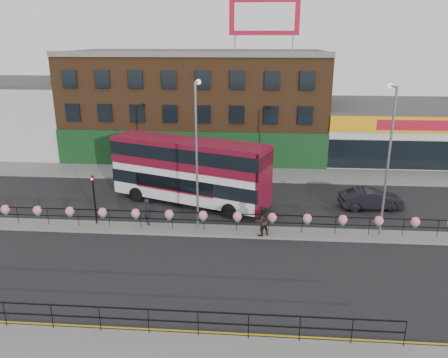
# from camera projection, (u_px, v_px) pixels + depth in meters

# --- Properties ---
(ground) EXTENTS (120.00, 120.00, 0.00)m
(ground) POSITION_uv_depth(u_px,v_px,m) (220.00, 232.00, 27.09)
(ground) COLOR black
(ground) RESTS_ON ground
(north_pavement) EXTENTS (60.00, 4.00, 0.15)m
(north_pavement) POSITION_uv_depth(u_px,v_px,m) (232.00, 174.00, 38.45)
(north_pavement) COLOR slate
(north_pavement) RESTS_ON ground
(median) EXTENTS (60.00, 1.60, 0.15)m
(median) POSITION_uv_depth(u_px,v_px,m) (220.00, 231.00, 27.07)
(median) COLOR slate
(median) RESTS_ON ground
(yellow_line_inner) EXTENTS (60.00, 0.10, 0.01)m
(yellow_line_inner) POSITION_uv_depth(u_px,v_px,m) (200.00, 332.00, 17.89)
(yellow_line_inner) COLOR gold
(yellow_line_inner) RESTS_ON ground
(yellow_line_outer) EXTENTS (60.00, 0.10, 0.01)m
(yellow_line_outer) POSITION_uv_depth(u_px,v_px,m) (199.00, 335.00, 17.72)
(yellow_line_outer) COLOR gold
(yellow_line_outer) RESTS_ON ground
(brick_building) EXTENTS (25.00, 12.21, 10.30)m
(brick_building) POSITION_uv_depth(u_px,v_px,m) (198.00, 103.00, 44.73)
(brick_building) COLOR brown
(brick_building) RESTS_ON ground
(supermarket) EXTENTS (15.00, 12.25, 5.30)m
(supermarket) POSITION_uv_depth(u_px,v_px,m) (395.00, 130.00, 43.95)
(supermarket) COLOR silver
(supermarket) RESTS_ON ground
(warehouse_west) EXTENTS (15.50, 12.00, 7.30)m
(warehouse_west) POSITION_uv_depth(u_px,v_px,m) (11.00, 115.00, 46.74)
(warehouse_west) COLOR #B8B8B3
(warehouse_west) RESTS_ON ground
(billboard) EXTENTS (6.00, 0.29, 4.40)m
(billboard) POSITION_uv_depth(u_px,v_px,m) (264.00, 17.00, 37.05)
(billboard) COLOR #B10D27
(billboard) RESTS_ON brick_building
(median_railing) EXTENTS (30.04, 0.56, 1.23)m
(median_railing) POSITION_uv_depth(u_px,v_px,m) (220.00, 217.00, 26.77)
(median_railing) COLOR black
(median_railing) RESTS_ON median
(south_railing) EXTENTS (20.04, 0.05, 1.12)m
(south_railing) POSITION_uv_depth(u_px,v_px,m) (148.00, 316.00, 17.36)
(south_railing) COLOR black
(south_railing) RESTS_ON south_pavement
(double_decker_bus) EXTENTS (11.82, 6.74, 4.70)m
(double_decker_bus) POSITION_uv_depth(u_px,v_px,m) (190.00, 165.00, 30.93)
(double_decker_bus) COLOR white
(double_decker_bus) RESTS_ON ground
(car) EXTENTS (2.40, 4.66, 1.43)m
(car) POSITION_uv_depth(u_px,v_px,m) (371.00, 199.00, 30.64)
(car) COLOR black
(car) RESTS_ON ground
(pedestrian_a) EXTENTS (0.89, 0.82, 1.71)m
(pedestrian_a) POSITION_uv_depth(u_px,v_px,m) (148.00, 212.00, 27.65)
(pedestrian_a) COLOR black
(pedestrian_a) RESTS_ON median
(pedestrian_b) EXTENTS (1.52, 1.50, 1.84)m
(pedestrian_b) POSITION_uv_depth(u_px,v_px,m) (262.00, 221.00, 26.05)
(pedestrian_b) COLOR black
(pedestrian_b) RESTS_ON median
(lamp_column_west) EXTENTS (0.32, 1.58, 9.01)m
(lamp_column_west) POSITION_uv_depth(u_px,v_px,m) (197.00, 144.00, 25.91)
(lamp_column_west) COLOR slate
(lamp_column_west) RESTS_ON median
(lamp_column_east) EXTENTS (0.32, 1.56, 8.86)m
(lamp_column_east) POSITION_uv_depth(u_px,v_px,m) (389.00, 149.00, 25.07)
(lamp_column_east) COLOR slate
(lamp_column_east) RESTS_ON median
(traffic_light_median) EXTENTS (0.15, 0.28, 3.65)m
(traffic_light_median) POSITION_uv_depth(u_px,v_px,m) (93.00, 189.00, 27.30)
(traffic_light_median) COLOR black
(traffic_light_median) RESTS_ON median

